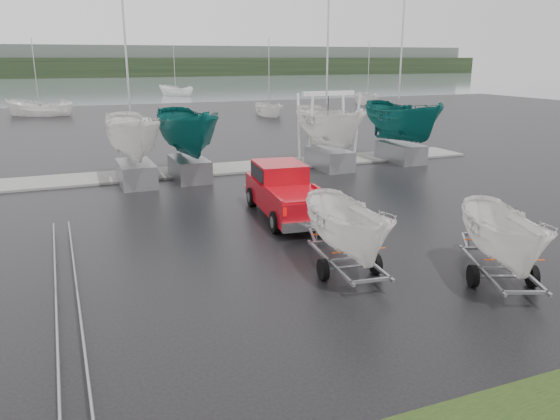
% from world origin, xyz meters
% --- Properties ---
extents(ground_plane, '(120.00, 120.00, 0.00)m').
position_xyz_m(ground_plane, '(0.00, 0.00, 0.00)').
color(ground_plane, black).
rests_on(ground_plane, ground).
extents(lake, '(300.00, 300.00, 0.00)m').
position_xyz_m(lake, '(0.00, 100.00, -0.01)').
color(lake, slate).
rests_on(lake, ground).
extents(dock, '(30.00, 3.00, 0.12)m').
position_xyz_m(dock, '(0.00, 13.00, 0.05)').
color(dock, gray).
rests_on(dock, ground).
extents(treeline, '(300.00, 8.00, 6.00)m').
position_xyz_m(treeline, '(0.00, 170.00, 3.00)').
color(treeline, black).
rests_on(treeline, ground).
extents(far_hill, '(300.00, 6.00, 10.00)m').
position_xyz_m(far_hill, '(0.00, 178.00, 5.00)').
color(far_hill, '#4C5651').
rests_on(far_hill, ground).
extents(pickup_truck, '(2.68, 6.07, 1.95)m').
position_xyz_m(pickup_truck, '(-0.78, 3.40, 1.02)').
color(pickup_truck, '#9D0811').
rests_on(pickup_truck, ground).
extents(trailer_hitched, '(1.88, 3.71, 4.99)m').
position_xyz_m(trailer_hitched, '(-1.51, -3.00, 2.71)').
color(trailer_hitched, gray).
rests_on(trailer_hitched, ground).
extents(trailer_parked, '(2.49, 3.78, 4.85)m').
position_xyz_m(trailer_parked, '(2.04, -5.20, 2.63)').
color(trailer_parked, gray).
rests_on(trailer_parked, ground).
extents(boat_hoist, '(3.30, 2.18, 4.12)m').
position_xyz_m(boat_hoist, '(6.02, 13.00, 2.67)').
color(boat_hoist, silver).
rests_on(boat_hoist, ground).
extents(keelboat_0, '(2.38, 3.20, 10.55)m').
position_xyz_m(keelboat_0, '(-5.44, 11.00, 3.78)').
color(keelboat_0, gray).
rests_on(keelboat_0, ground).
extents(keelboat_1, '(2.52, 3.20, 7.80)m').
position_xyz_m(keelboat_1, '(-2.75, 11.20, 4.00)').
color(keelboat_1, gray).
rests_on(keelboat_1, ground).
extents(keelboat_2, '(2.40, 3.20, 10.57)m').
position_xyz_m(keelboat_2, '(5.13, 11.00, 3.81)').
color(keelboat_2, gray).
rests_on(keelboat_2, ground).
extents(keelboat_3, '(2.52, 3.20, 10.69)m').
position_xyz_m(keelboat_3, '(10.06, 11.30, 4.01)').
color(keelboat_3, gray).
rests_on(keelboat_3, ground).
extents(mast_rack_0, '(0.56, 6.50, 0.06)m').
position_xyz_m(mast_rack_0, '(-9.00, 1.00, 0.35)').
color(mast_rack_0, gray).
rests_on(mast_rack_0, ground).
extents(mast_rack_1, '(0.56, 6.50, 0.06)m').
position_xyz_m(mast_rack_1, '(-9.00, -5.00, 0.35)').
color(mast_rack_1, gray).
rests_on(mast_rack_1, ground).
extents(moored_boat_1, '(3.65, 3.62, 11.64)m').
position_xyz_m(moored_boat_1, '(-10.25, 48.31, 0.00)').
color(moored_boat_1, silver).
rests_on(moored_boat_1, ground).
extents(moored_boat_2, '(2.36, 2.42, 10.96)m').
position_xyz_m(moored_boat_2, '(12.44, 39.14, 0.01)').
color(moored_boat_2, silver).
rests_on(moored_boat_2, ground).
extents(moored_boat_3, '(3.02, 3.07, 11.25)m').
position_xyz_m(moored_boat_3, '(29.63, 47.63, 0.01)').
color(moored_boat_3, silver).
rests_on(moored_boat_3, ground).
extents(moored_boat_5, '(3.73, 3.75, 11.52)m').
position_xyz_m(moored_boat_5, '(9.85, 74.67, 0.00)').
color(moored_boat_5, silver).
rests_on(moored_boat_5, ground).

